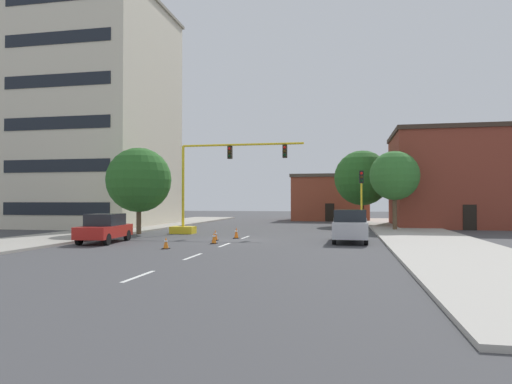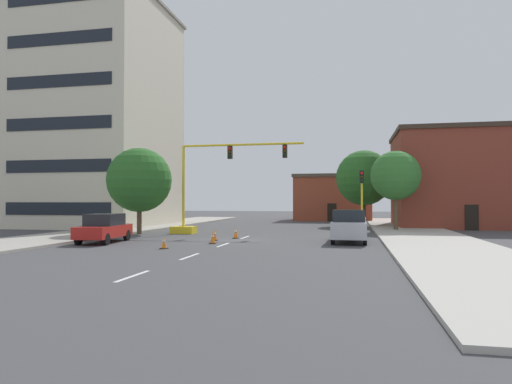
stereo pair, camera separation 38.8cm
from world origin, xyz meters
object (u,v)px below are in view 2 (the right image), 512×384
Objects in this scene: traffic_light_pole_right at (362,187)px; tree_left_near at (139,180)px; sedan_red_near_left at (104,228)px; traffic_cone_roadside_d at (215,235)px; traffic_signal_gantry at (200,204)px; pickup_truck_silver at (349,226)px; tree_right_far at (364,178)px; traffic_cone_roadside_b at (236,233)px; traffic_cone_roadside_c at (164,243)px; tree_right_mid at (396,176)px; traffic_cone_roadside_a at (213,238)px.

traffic_light_pole_right is 16.86m from tree_left_near.
sedan_red_near_left is 6.75× the size of traffic_cone_roadside_d.
pickup_truck_silver is (11.19, -4.79, -1.34)m from traffic_signal_gantry.
sedan_red_near_left is at bearing -125.34° from tree_right_far.
tree_left_near is 23.01m from tree_right_far.
traffic_signal_gantry is 12.25m from pickup_truck_silver.
traffic_signal_gantry is at bearing 136.28° from traffic_cone_roadside_b.
traffic_cone_roadside_c is at bearing -129.57° from traffic_light_pole_right.
tree_right_mid reaches higher than traffic_cone_roadside_b.
tree_right_mid is at bearing 20.90° from tree_left_near.
traffic_light_pole_right is at bearing 9.08° from traffic_signal_gantry.
tree_right_far is 1.41× the size of pickup_truck_silver.
traffic_cone_roadside_a is (3.31, -7.45, -1.96)m from traffic_signal_gantry.
tree_left_near is at bearing 122.66° from traffic_cone_roadside_c.
traffic_cone_roadside_c is at bearing -116.99° from traffic_cone_roadside_a.
tree_right_mid is at bearing 56.54° from traffic_light_pole_right.
tree_right_mid is (14.94, 6.24, 2.30)m from traffic_signal_gantry.
traffic_cone_roadside_d is at bearing -141.99° from traffic_light_pole_right.
traffic_cone_roadside_c is at bearing -101.92° from traffic_cone_roadside_d.
pickup_truck_silver is 7.60m from traffic_cone_roadside_b.
traffic_cone_roadside_b reaches higher than traffic_cone_roadside_d.
tree_right_far is 19.50m from pickup_truck_silver.
pickup_truck_silver is at bearing -108.76° from tree_right_mid.
tree_right_far is at bearing 85.87° from pickup_truck_silver.
traffic_light_pole_right is 16.71m from traffic_cone_roadside_c.
tree_left_near reaches higher than sedan_red_near_left.
traffic_light_pole_right is 12.42m from tree_right_far.
traffic_cone_roadside_b is at bearing 73.90° from traffic_cone_roadside_c.
pickup_truck_silver is 7.65× the size of traffic_cone_roadside_a.
tree_right_mid reaches higher than traffic_cone_roadside_d.
traffic_cone_roadside_c is (-2.07, -7.16, -0.06)m from traffic_cone_roadside_b.
tree_right_mid is at bearing 38.20° from sedan_red_near_left.
tree_right_mid is at bearing 22.66° from traffic_signal_gantry.
traffic_cone_roadside_a is 1.03× the size of traffic_cone_roadside_d.
sedan_red_near_left is 6.73m from traffic_cone_roadside_d.
tree_left_near reaches higher than traffic_cone_roadside_d.
traffic_signal_gantry reaches higher than tree_left_near.
tree_right_far reaches higher than traffic_cone_roadside_d.
pickup_truck_silver is 14.90m from sedan_red_near_left.
sedan_red_near_left is (1.14, -6.96, -3.21)m from tree_left_near.
pickup_truck_silver is (-1.38, -19.07, -3.87)m from tree_right_far.
tree_right_mid is 9.43× the size of traffic_cone_roadside_a.
pickup_truck_silver is 7.85× the size of traffic_cone_roadside_d.
sedan_red_near_left is (-15.89, -22.41, -3.96)m from tree_right_far.
tree_right_far is 9.98× the size of traffic_cone_roadside_b.
tree_right_far is (17.03, 15.45, 0.74)m from tree_left_near.
tree_left_near reaches higher than traffic_cone_roadside_a.
traffic_signal_gantry is 6.34m from traffic_cone_roadside_d.
traffic_cone_roadside_c is (-10.92, -24.98, -4.53)m from tree_right_far.
traffic_cone_roadside_d is at bearing 24.56° from sedan_red_near_left.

